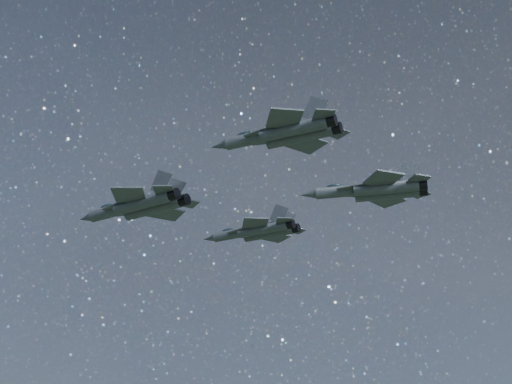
# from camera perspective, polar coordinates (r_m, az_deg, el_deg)

# --- Properties ---
(jet_lead) EXTENTS (17.14, 11.38, 4.36)m
(jet_lead) POSITION_cam_1_polar(r_m,az_deg,el_deg) (87.78, -9.28, -1.08)
(jet_lead) COLOR #343B41
(jet_left) EXTENTS (16.47, 11.12, 4.15)m
(jet_left) POSITION_cam_1_polar(r_m,az_deg,el_deg) (105.78, 0.18, -3.13)
(jet_left) COLOR #343B41
(jet_right) EXTENTS (16.21, 11.04, 4.07)m
(jet_right) POSITION_cam_1_polar(r_m,az_deg,el_deg) (78.65, 2.41, 4.74)
(jet_right) COLOR #343B41
(jet_slot) EXTENTS (15.39, 10.92, 3.91)m
(jet_slot) POSITION_cam_1_polar(r_m,az_deg,el_deg) (83.72, 9.56, 0.17)
(jet_slot) COLOR #343B41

